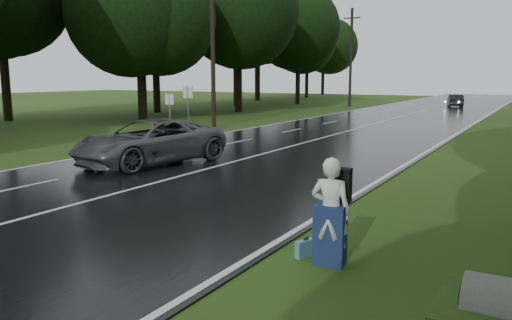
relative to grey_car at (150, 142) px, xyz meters
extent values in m
plane|color=#294815|center=(2.49, -6.97, -0.85)|extent=(160.00, 160.00, 0.00)
cube|color=black|center=(2.49, 13.03, -0.83)|extent=(12.00, 140.00, 0.04)
cube|color=silver|center=(2.49, 13.03, -0.81)|extent=(0.12, 140.00, 0.01)
imported|color=#4E5053|center=(0.00, 0.00, 0.00)|extent=(3.83, 6.27, 1.63)
imported|color=black|center=(4.07, 42.33, -0.16)|extent=(2.24, 4.14, 1.30)
imported|color=silver|center=(9.59, -6.19, 0.10)|extent=(0.74, 0.53, 1.90)
cube|color=navy|center=(9.59, -6.19, -0.32)|extent=(0.57, 0.41, 1.07)
cube|color=black|center=(9.62, -5.91, 0.52)|extent=(0.45, 0.27, 0.61)
cube|color=teal|center=(9.07, -6.04, -0.69)|extent=(0.28, 0.46, 0.32)
camera|label=1|loc=(12.72, -14.18, 2.41)|focal=35.73mm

